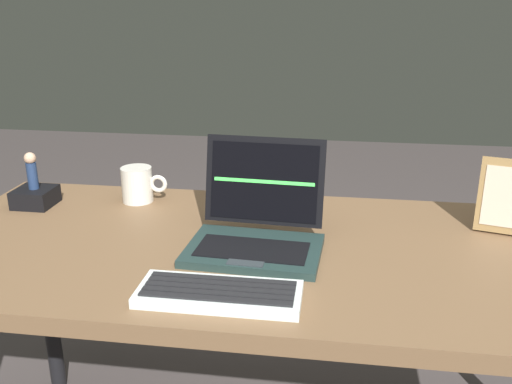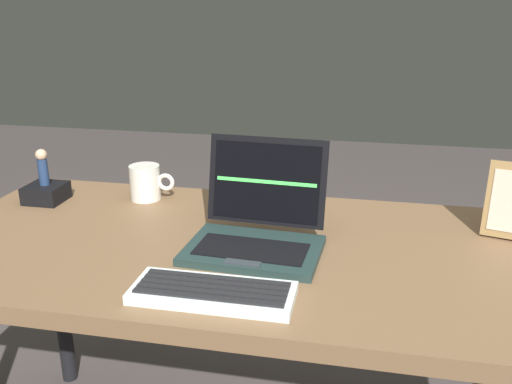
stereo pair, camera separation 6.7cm
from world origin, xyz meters
name	(u,v)px [view 2 (the right image)]	position (x,y,z in m)	size (l,w,h in m)	color
desk	(267,271)	(0.00, 0.00, 0.66)	(1.64, 0.73, 0.73)	brown
laptop_front	(257,228)	(-0.02, -0.01, 0.77)	(0.31, 0.27, 0.24)	#1F3331
external_keyboard	(213,292)	(-0.06, -0.26, 0.74)	(0.32, 0.13, 0.02)	silver
figurine_stand	(46,193)	(-0.67, 0.17, 0.75)	(0.10, 0.10, 0.05)	black
figurine	(43,166)	(-0.67, 0.17, 0.83)	(0.03, 0.03, 0.10)	navy
coffee_mug	(146,182)	(-0.40, 0.25, 0.78)	(0.13, 0.09, 0.10)	silver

